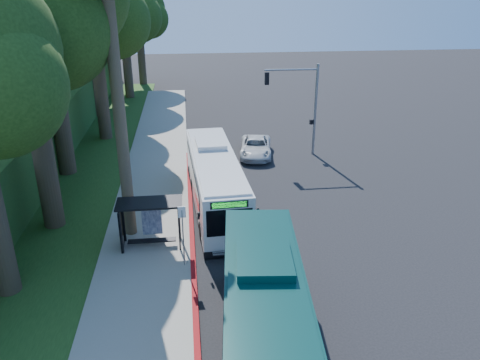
{
  "coord_description": "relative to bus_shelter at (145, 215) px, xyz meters",
  "views": [
    {
      "loc": [
        -5.01,
        -24.01,
        12.34
      ],
      "look_at": [
        -2.05,
        1.0,
        1.81
      ],
      "focal_mm": 35.0,
      "sensor_mm": 36.0,
      "label": 1
    }
  ],
  "objects": [
    {
      "name": "tree_5",
      "position": [
        -3.16,
        42.84,
        7.16
      ],
      "size": [
        7.35,
        7.0,
        12.86
      ],
      "color": "#382B1E",
      "rests_on": "ground"
    },
    {
      "name": "tree_4",
      "position": [
        -4.14,
        34.84,
        7.92
      ],
      "size": [
        8.4,
        8.0,
        14.14
      ],
      "color": "#382B1E",
      "rests_on": "ground"
    },
    {
      "name": "bus_shelter",
      "position": [
        0.0,
        0.0,
        0.0
      ],
      "size": [
        3.2,
        1.51,
        2.55
      ],
      "color": "black",
      "rests_on": "ground"
    },
    {
      "name": "red_curb",
      "position": [
        2.26,
        -1.14,
        -1.74
      ],
      "size": [
        0.25,
        30.0,
        0.13
      ],
      "primitive_type": "cube",
      "color": "maroon",
      "rests_on": "ground"
    },
    {
      "name": "grass_verge",
      "position": [
        -5.74,
        7.86,
        -1.78
      ],
      "size": [
        8.0,
        70.0,
        0.06
      ],
      "primitive_type": "cube",
      "color": "#234719",
      "rests_on": "ground"
    },
    {
      "name": "teal_bus",
      "position": [
        4.49,
        -9.51,
        0.06
      ],
      "size": [
        4.0,
        13.01,
        3.82
      ],
      "rotation": [
        0.0,
        0.0,
        -0.1
      ],
      "color": "#09322E",
      "rests_on": "ground"
    },
    {
      "name": "white_bus",
      "position": [
        3.75,
        4.37,
        -0.08
      ],
      "size": [
        3.13,
        11.97,
        3.53
      ],
      "rotation": [
        0.0,
        0.0,
        0.05
      ],
      "color": "silver",
      "rests_on": "ground"
    },
    {
      "name": "traffic_signal_pole",
      "position": [
        11.04,
        12.86,
        2.62
      ],
      "size": [
        4.1,
        0.3,
        7.0
      ],
      "color": "gray",
      "rests_on": "ground"
    },
    {
      "name": "pickup",
      "position": [
        7.52,
        12.96,
        -1.1
      ],
      "size": [
        3.1,
        5.35,
        1.4
      ],
      "primitive_type": "imported",
      "rotation": [
        0.0,
        0.0,
        -0.16
      ],
      "color": "silver",
      "rests_on": "ground"
    },
    {
      "name": "stop_sign_pole",
      "position": [
        1.86,
        -2.14,
        0.28
      ],
      "size": [
        0.35,
        0.06,
        3.17
      ],
      "color": "gray",
      "rests_on": "ground"
    },
    {
      "name": "ground",
      "position": [
        7.26,
        2.86,
        -1.81
      ],
      "size": [
        140.0,
        140.0,
        0.0
      ],
      "primitive_type": "plane",
      "color": "black",
      "rests_on": "ground"
    },
    {
      "name": "tree_2",
      "position": [
        -4.64,
        18.84,
        8.67
      ],
      "size": [
        8.82,
        8.4,
        15.12
      ],
      "color": "#382B1E",
      "rests_on": "ground"
    },
    {
      "name": "tree_0",
      "position": [
        -5.14,
        2.84,
        9.4
      ],
      "size": [
        8.4,
        8.0,
        15.7
      ],
      "color": "#382B1E",
      "rests_on": "ground"
    },
    {
      "name": "sidewalk",
      "position": [
        -0.04,
        2.86,
        -1.75
      ],
      "size": [
        4.5,
        70.0,
        0.12
      ],
      "primitive_type": "cube",
      "color": "gray",
      "rests_on": "ground"
    }
  ]
}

